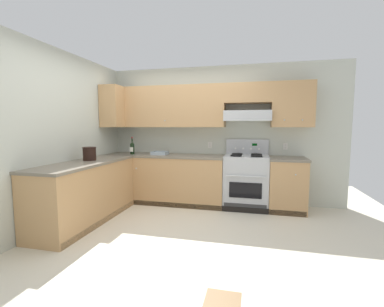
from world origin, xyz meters
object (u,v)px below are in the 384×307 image
(bucket, at_px, (89,153))
(wine_bottle, at_px, (132,148))
(stove, at_px, (246,181))
(bowl, at_px, (160,153))

(bucket, bearing_deg, wine_bottle, 76.21)
(stove, distance_m, bowl, 1.66)
(bowl, distance_m, bucket, 1.31)
(bucket, bearing_deg, stove, 24.68)
(stove, bearing_deg, bowl, -179.37)
(stove, relative_size, bowl, 4.23)
(stove, relative_size, bucket, 5.76)
(bowl, bearing_deg, bucket, -125.53)
(bowl, relative_size, bucket, 1.36)
(bowl, bearing_deg, wine_bottle, -170.66)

